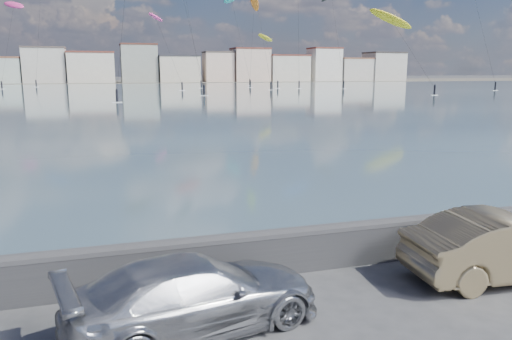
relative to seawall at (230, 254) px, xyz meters
The scene contains 13 objects.
ground 2.76m from the seawall, 90.00° to the right, with size 700.00×700.00×0.00m, color #333335.
bay_water 88.80m from the seawall, 90.00° to the left, with size 500.00×177.00×0.00m, color #375364.
far_shore_strip 197.30m from the seawall, 90.00° to the left, with size 500.00×60.00×0.00m, color #4C473D.
seawall is the anchor object (origin of this frame).
far_buildings 183.39m from the seawall, 89.59° to the left, with size 240.79×13.26×14.60m.
car_silver 2.29m from the seawall, 119.98° to the right, with size 1.90×4.68×1.36m, color #ADAFB4.
car_champagne 6.22m from the seawall, 16.40° to the right, with size 1.61×4.61×1.52m, color tan.
kitesurfer_0 150.72m from the seawall, 73.05° to the left, with size 7.14×11.27×28.29m.
kitesurfer_4 136.17m from the seawall, 75.72° to the left, with size 4.62×17.47×25.36m.
kitesurfer_5 102.31m from the seawall, 56.63° to the left, with size 9.54×18.08×17.84m.
kitesurfer_8 131.58m from the seawall, 71.67° to the left, with size 7.07×17.99×14.46m.
kitesurfer_13 120.07m from the seawall, 84.68° to the left, with size 7.43×19.17×18.59m.
kitesurfer_19 140.69m from the seawall, 99.66° to the left, with size 7.53×16.36×23.09m.
Camera 1 is at (-2.52, -7.56, 4.63)m, focal length 35.00 mm.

